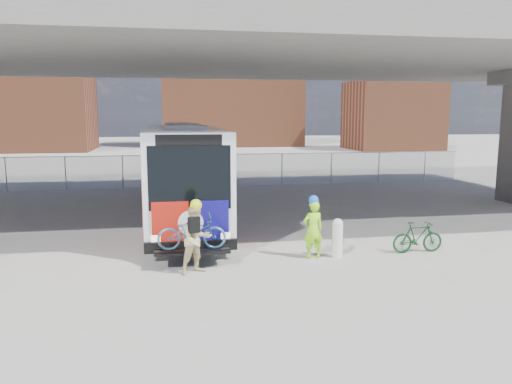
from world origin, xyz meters
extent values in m
plane|color=#9E9991|center=(0.00, 0.00, 0.00)|extent=(160.00, 160.00, 0.00)
cube|color=silver|center=(-2.00, 3.37, 1.95)|extent=(2.55, 12.00, 3.20)
cube|color=black|center=(-2.00, 3.87, 2.59)|extent=(2.61, 11.00, 1.28)
cube|color=black|center=(-2.00, -2.58, 2.33)|extent=(2.24, 0.12, 1.76)
cube|color=black|center=(-2.00, -2.58, 3.36)|extent=(1.78, 0.12, 0.30)
cube|color=black|center=(-2.00, -2.68, 0.45)|extent=(2.55, 0.20, 0.30)
cube|color=#AF180D|center=(-2.55, -2.65, 1.10)|extent=(1.00, 0.08, 1.20)
cube|color=#100B68|center=(-1.45, -2.65, 1.10)|extent=(1.00, 0.08, 1.20)
cylinder|color=silver|center=(-2.00, -2.67, 1.10)|extent=(0.70, 0.06, 0.70)
cube|color=gray|center=(-2.00, 3.37, 3.62)|extent=(1.28, 7.20, 0.14)
cube|color=black|center=(-2.00, -3.18, 0.45)|extent=(2.00, 0.70, 0.06)
cylinder|color=black|center=(-3.15, -1.03, 0.50)|extent=(0.30, 1.00, 1.00)
cylinder|color=black|center=(-0.85, -1.03, 0.50)|extent=(0.30, 1.00, 1.00)
cylinder|color=black|center=(-3.15, 7.57, 0.50)|extent=(0.30, 1.00, 1.00)
cylinder|color=black|center=(-0.85, 7.57, 0.50)|extent=(0.30, 1.00, 1.00)
cube|color=#AF180D|center=(-3.30, -0.43, 1.30)|extent=(0.06, 2.60, 1.70)
cube|color=#100B68|center=(-3.30, 1.17, 1.30)|extent=(0.06, 1.40, 1.70)
cube|color=#AF180D|center=(-0.70, -0.43, 1.30)|extent=(0.06, 2.60, 1.70)
cube|color=#100B68|center=(-0.70, 1.17, 1.30)|extent=(0.06, 1.40, 1.70)
imported|color=teal|center=(-2.00, -3.18, 0.96)|extent=(1.83, 0.68, 0.95)
cube|color=#605E59|center=(0.00, 4.00, 6.75)|extent=(40.00, 16.00, 1.50)
cube|color=#605E59|center=(0.00, 4.00, 7.55)|extent=(40.00, 0.60, 0.80)
cylinder|color=gray|center=(-8.00, 12.00, 0.90)|extent=(0.06, 0.06, 1.80)
cylinder|color=gray|center=(-4.00, 12.00, 0.90)|extent=(0.06, 0.06, 1.80)
cylinder|color=gray|center=(0.00, 12.00, 0.90)|extent=(0.06, 0.06, 1.80)
cylinder|color=gray|center=(4.00, 12.00, 0.90)|extent=(0.06, 0.06, 1.80)
cylinder|color=gray|center=(8.00, 12.00, 0.90)|extent=(0.06, 0.06, 1.80)
cylinder|color=gray|center=(12.00, 12.00, 0.90)|extent=(0.06, 0.06, 1.80)
plane|color=gray|center=(0.00, 12.00, 0.90)|extent=(30.00, 0.00, 30.00)
cube|color=gray|center=(0.00, 12.00, 1.82)|extent=(30.00, 0.05, 0.04)
cube|color=brown|center=(-18.00, 45.00, 5.00)|extent=(14.00, 10.00, 10.00)
cube|color=brown|center=(6.00, 52.00, 6.00)|extent=(18.00, 12.00, 12.00)
cube|color=brown|center=(24.00, 40.00, 4.00)|extent=(10.00, 8.00, 8.00)
cylinder|color=brown|center=(14.00, 55.00, 12.50)|extent=(2.20, 2.20, 25.00)
cylinder|color=silver|center=(2.13, -2.96, 0.49)|extent=(0.29, 0.29, 0.98)
sphere|color=silver|center=(2.13, -2.96, 0.98)|extent=(0.29, 0.29, 0.29)
imported|color=#9DFC1A|center=(1.41, -2.93, 0.82)|extent=(0.65, 0.48, 1.65)
sphere|color=blue|center=(1.41, -2.93, 1.67)|extent=(0.29, 0.29, 0.29)
imported|color=beige|center=(-1.91, -3.71, 0.88)|extent=(1.06, 0.97, 1.75)
sphere|color=#E5FB1A|center=(-1.91, -3.71, 1.77)|extent=(0.30, 0.30, 0.30)
cube|color=black|center=(-1.97, -3.89, 1.30)|extent=(0.32, 0.27, 0.40)
imported|color=#133C1D|center=(4.61, -2.93, 0.47)|extent=(1.55, 0.45, 0.93)
camera|label=1|loc=(-2.60, -16.15, 4.01)|focal=35.00mm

